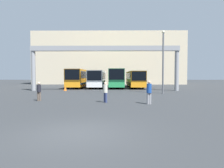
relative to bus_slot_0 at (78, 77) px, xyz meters
The scene contains 12 objects.
ground_plane 29.13m from the bus_slot_0, 79.72° to the right, with size 200.00×200.00×0.00m, color #2D3033.
building_backdrop 20.58m from the bus_slot_0, 74.99° to the left, with size 38.71×12.00×13.28m.
overhead_gantry 9.43m from the bus_slot_0, 53.87° to the right, with size 21.39×0.80×6.45m.
bus_slot_0 is the anchor object (origin of this frame).
bus_slot_1 3.56m from the bus_slot_0, 13.56° to the left, with size 2.48×11.99×3.04m.
bus_slot_2 6.95m from the bus_slot_0, ahead, with size 2.57×11.75×3.32m.
bus_slot_3 10.44m from the bus_slot_0, ahead, with size 2.48×12.51×2.96m.
pedestrian_mid_right 20.76m from the bus_slot_0, 73.62° to the right, with size 0.35×0.35×1.68m.
pedestrian_near_right 18.96m from the bus_slot_0, 89.80° to the right, with size 0.34×0.34×1.63m.
pedestrian_mid_left 22.76m from the bus_slot_0, 66.06° to the right, with size 0.37×0.37×1.80m.
traffic_cone 7.35m from the bus_slot_0, 94.67° to the right, with size 0.47×0.47×0.61m.
lamp_post 17.26m from the bus_slot_0, 43.13° to the right, with size 0.36×0.36×7.61m.
Camera 1 is at (1.38, -7.42, 2.18)m, focal length 32.00 mm.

